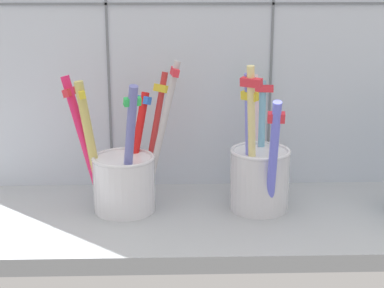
{
  "coord_description": "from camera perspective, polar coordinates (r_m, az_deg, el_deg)",
  "views": [
    {
      "loc": [
        -2.1,
        -68.77,
        31.6
      ],
      "look_at": [
        0.0,
        2.03,
        10.44
      ],
      "focal_mm": 57.34,
      "sensor_mm": 36.0,
      "label": 1
    }
  ],
  "objects": [
    {
      "name": "toothbrush_cup_left",
      "position": [
        0.75,
        -6.39,
        -2.78
      ],
      "size": [
        14.58,
        10.79,
        18.36
      ],
      "color": "silver",
      "rests_on": "counter_slab"
    },
    {
      "name": "counter_slab",
      "position": [
        0.75,
        0.05,
        -7.35
      ],
      "size": [
        64.0,
        22.0,
        2.0
      ],
      "primitive_type": "cube",
      "color": "#9EA3A8",
      "rests_on": "ground"
    },
    {
      "name": "toothbrush_cup_right",
      "position": [
        0.76,
        6.28,
        -2.61
      ],
      "size": [
        7.41,
        14.79,
        18.41
      ],
      "color": "silver",
      "rests_on": "counter_slab"
    },
    {
      "name": "tile_wall_back",
      "position": [
        0.81,
        -0.21,
        10.21
      ],
      "size": [
        64.0,
        2.2,
        45.0
      ],
      "color": "silver",
      "rests_on": "ground"
    }
  ]
}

